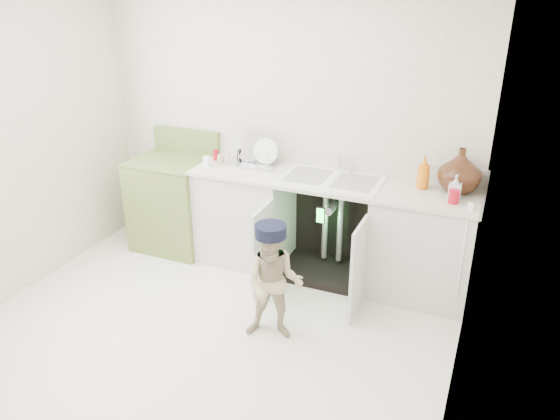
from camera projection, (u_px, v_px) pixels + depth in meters
The scene contains 5 objects.
ground at pixel (207, 333), 4.10m from camera, with size 3.50×3.50×0.00m, color silver.
room_shell at pixel (197, 177), 3.60m from camera, with size 6.00×5.50×1.26m.
counter_run at pixel (334, 225), 4.72m from camera, with size 2.44×1.02×1.25m.
avocado_stove at pixel (175, 201), 5.27m from camera, with size 0.71×0.65×1.10m.
repair_worker at pixel (274, 282), 3.90m from camera, with size 0.50×0.90×0.90m.
Camera 1 is at (1.82, -2.90, 2.50)m, focal length 35.00 mm.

